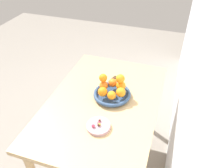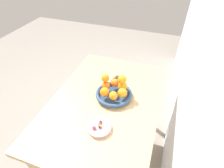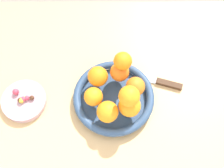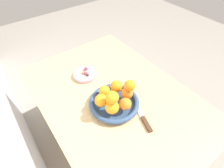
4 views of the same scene
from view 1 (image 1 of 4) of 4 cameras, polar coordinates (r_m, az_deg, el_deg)
The scene contains 22 objects.
ground_plane at distance 2.11m, azimuth -1.77°, elevation -19.48°, with size 6.00×6.00×0.00m, color gray.
wall_back at distance 1.19m, azimuth 23.13°, elevation 8.66°, with size 4.00×0.05×2.50m, color silver.
dining_table at distance 1.60m, azimuth -2.21°, elevation -6.81°, with size 1.10×0.76×0.74m.
fruit_bowl at distance 1.55m, azimuth 0.04°, elevation -2.73°, with size 0.27×0.27×0.04m.
candy_dish at distance 1.36m, azimuth -3.55°, elevation -10.92°, with size 0.15×0.15×0.02m, color #B28C99.
orange_0 at distance 1.49m, azimuth 2.30°, elevation -2.19°, with size 0.07×0.07×0.07m, color orange.
orange_1 at distance 1.55m, azimuth 2.33°, elevation -0.49°, with size 0.07×0.07×0.07m, color orange.
orange_2 at distance 1.58m, azimuth 0.19°, elevation 0.31°, with size 0.06×0.06×0.06m, color orange.
orange_3 at distance 1.55m, azimuth -2.17°, elevation -0.38°, with size 0.06×0.06×0.06m, color orange.
orange_4 at distance 1.50m, azimuth -2.46°, elevation -2.05°, with size 0.07×0.07×0.07m, color orange.
orange_5 at distance 1.47m, azimuth -0.12°, elevation -3.03°, with size 0.06×0.06×0.06m, color orange.
orange_6 at distance 1.50m, azimuth 2.18°, elevation 1.39°, with size 0.06×0.06×0.06m, color orange.
orange_7 at distance 1.53m, azimuth -2.33°, elevation 1.62°, with size 0.06×0.06×0.06m, color orange.
candy_ball_0 at distance 1.35m, azimuth -3.55°, elevation -10.15°, with size 0.01×0.01×0.01m, color #4C9947.
candy_ball_1 at distance 1.35m, azimuth -3.46°, elevation -10.28°, with size 0.02×0.02×0.02m, color #C6384C.
candy_ball_2 at distance 1.34m, azimuth -4.93°, elevation -10.85°, with size 0.02×0.02×0.02m, color #C6384C.
candy_ball_3 at distance 1.37m, azimuth -3.25°, elevation -9.47°, with size 0.02×0.02×0.02m, color #472819.
candy_ball_4 at distance 1.34m, azimuth -3.51°, elevation -10.65°, with size 0.02×0.02×0.02m, color #472819.
candy_ball_5 at distance 1.34m, azimuth -3.45°, elevation -10.63°, with size 0.02×0.02×0.02m, color #472819.
candy_ball_6 at distance 1.34m, azimuth -3.35°, elevation -10.52°, with size 0.02×0.02×0.02m, color gold.
candy_ball_7 at distance 1.36m, azimuth -3.47°, elevation -9.94°, with size 0.02×0.02×0.02m, color #C6384C.
knife at distance 1.68m, azimuth -0.99°, elevation 0.15°, with size 0.25×0.10×0.01m.
Camera 1 is at (1.06, 0.40, 1.78)m, focal length 35.00 mm.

